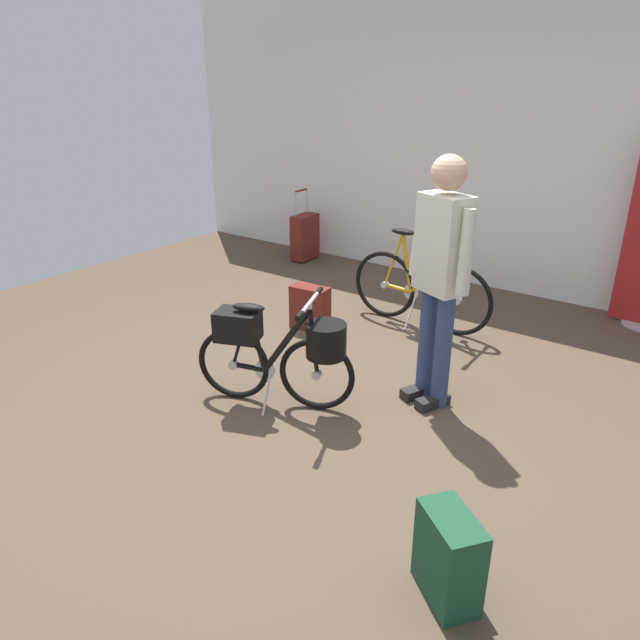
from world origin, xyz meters
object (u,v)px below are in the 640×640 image
at_px(folding_bike_foreground, 281,349).
at_px(display_bike_left, 420,288).
at_px(rolling_suitcase, 305,236).
at_px(backpack_on_floor, 310,308).
at_px(visitor_near_wall, 441,270).
at_px(handbag_on_floor, 450,558).

relative_size(folding_bike_foreground, display_bike_left, 0.78).
distance_m(folding_bike_foreground, display_bike_left, 1.76).
relative_size(rolling_suitcase, backpack_on_floor, 2.16).
xyz_separation_m(visitor_near_wall, handbag_on_floor, (0.79, -1.44, -0.73)).
xyz_separation_m(visitor_near_wall, rolling_suitcase, (-2.70, 2.11, -0.65)).
bearing_deg(folding_bike_foreground, handbag_on_floor, -27.13).
relative_size(display_bike_left, rolling_suitcase, 1.58).
distance_m(folding_bike_foreground, rolling_suitcase, 3.35).
distance_m(backpack_on_floor, handbag_on_floor, 2.92).
distance_m(visitor_near_wall, rolling_suitcase, 3.49).
distance_m(visitor_near_wall, handbag_on_floor, 1.80).
bearing_deg(handbag_on_floor, visitor_near_wall, 118.70).
xyz_separation_m(folding_bike_foreground, handbag_on_floor, (1.57, -0.80, -0.21)).
bearing_deg(visitor_near_wall, rolling_suitcase, 141.98).
bearing_deg(folding_bike_foreground, rolling_suitcase, 124.91).
height_order(visitor_near_wall, backpack_on_floor, visitor_near_wall).
height_order(backpack_on_floor, handbag_on_floor, handbag_on_floor).
relative_size(rolling_suitcase, handbag_on_floor, 2.00).
bearing_deg(rolling_suitcase, folding_bike_foreground, -55.09).
bearing_deg(handbag_on_floor, display_bike_left, 119.77).
height_order(rolling_suitcase, handbag_on_floor, rolling_suitcase).
distance_m(display_bike_left, rolling_suitcase, 2.25).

